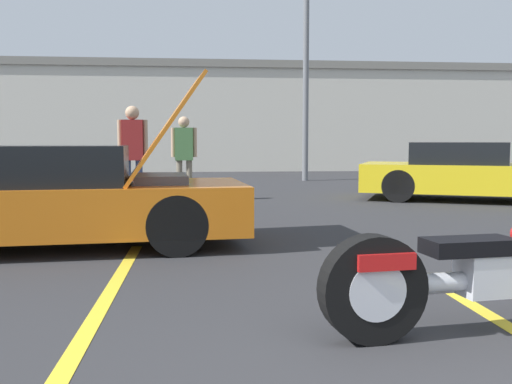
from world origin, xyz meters
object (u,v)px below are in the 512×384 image
object	(u,v)px
motorcycle	(506,271)
show_car_hood_open	(57,198)
light_pole	(309,30)
parked_car_right_row	(463,173)
spectator_near_motorcycle	(184,151)
spectator_by_show_car	(133,148)

from	to	relation	value
motorcycle	show_car_hood_open	bearing A→B (deg)	130.64
motorcycle	show_car_hood_open	world-z (taller)	show_car_hood_open
light_pole	parked_car_right_row	world-z (taller)	light_pole
light_pole	spectator_near_motorcycle	size ratio (longest dim) A/B	4.88
show_car_hood_open	spectator_by_show_car	size ratio (longest dim) A/B	2.42
spectator_by_show_car	spectator_near_motorcycle	bearing A→B (deg)	61.39
light_pole	parked_car_right_row	distance (m)	7.60
light_pole	motorcycle	distance (m)	14.62
show_car_hood_open	spectator_by_show_car	xyz separation A→B (m)	(0.47, 3.43, 0.52)
parked_car_right_row	spectator_near_motorcycle	distance (m)	5.74
motorcycle	parked_car_right_row	distance (m)	8.56
spectator_near_motorcycle	spectator_by_show_car	distance (m)	1.77
show_car_hood_open	parked_car_right_row	world-z (taller)	show_car_hood_open
motorcycle	spectator_near_motorcycle	bearing A→B (deg)	98.38
spectator_near_motorcycle	spectator_by_show_car	xyz separation A→B (m)	(-0.85, -1.55, 0.08)
spectator_near_motorcycle	motorcycle	bearing A→B (deg)	-74.74
show_car_hood_open	spectator_by_show_car	world-z (taller)	show_car_hood_open
motorcycle	light_pole	bearing A→B (deg)	77.44
motorcycle	parked_car_right_row	bearing A→B (deg)	59.27
light_pole	parked_car_right_row	size ratio (longest dim) A/B	1.87
motorcycle	show_car_hood_open	distance (m)	4.84
show_car_hood_open	spectator_near_motorcycle	distance (m)	5.17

